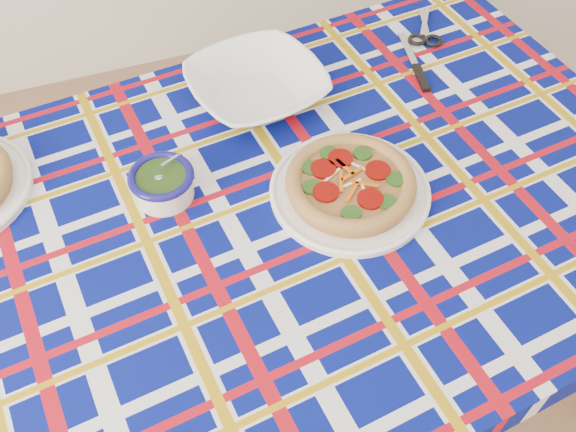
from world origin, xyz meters
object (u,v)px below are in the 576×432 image
object	(u,v)px
pesto_bowl	(162,182)
serving_bowl	(257,87)
dining_table	(273,241)
main_focaccia_plate	(351,183)

from	to	relation	value
pesto_bowl	serving_bowl	world-z (taller)	pesto_bowl
pesto_bowl	dining_table	bearing A→B (deg)	-34.38
pesto_bowl	serving_bowl	xyz separation A→B (m)	(0.28, 0.22, -0.00)
main_focaccia_plate	serving_bowl	xyz separation A→B (m)	(-0.09, 0.35, 0.00)
main_focaccia_plate	dining_table	bearing A→B (deg)	-178.88
main_focaccia_plate	serving_bowl	size ratio (longest dim) A/B	1.11
main_focaccia_plate	serving_bowl	distance (m)	0.37
pesto_bowl	main_focaccia_plate	bearing A→B (deg)	-19.29
main_focaccia_plate	pesto_bowl	size ratio (longest dim) A/B	2.55
dining_table	pesto_bowl	xyz separation A→B (m)	(-0.19, 0.13, 0.13)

